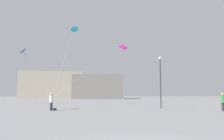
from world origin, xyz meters
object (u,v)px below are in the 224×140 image
(person_in_white, at_px, (51,101))
(building_centre_hall, at_px, (98,87))
(kite_magenta_delta, at_px, (123,48))
(lamppost_east, at_px, (160,74))
(person_in_green, at_px, (223,101))
(kite_cobalt_diamond, at_px, (23,51))
(kite_cyan_diamond, at_px, (74,29))
(building_left_hall, at_px, (54,86))
(handbag_beside_flyer, at_px, (55,109))

(person_in_white, relative_size, building_centre_hall, 0.10)
(kite_magenta_delta, relative_size, lamppost_east, 3.20)
(person_in_green, relative_size, lamppost_east, 0.29)
(kite_cobalt_diamond, height_order, building_centre_hall, building_centre_hall)
(kite_cyan_diamond, height_order, building_left_hall, kite_cyan_diamond)
(handbag_beside_flyer, bearing_deg, kite_cyan_diamond, 87.73)
(person_in_green, relative_size, building_centre_hall, 0.10)
(person_in_green, xyz_separation_m, building_left_hall, (-29.72, 70.43, 4.12))
(person_in_white, relative_size, lamppost_east, 0.29)
(kite_magenta_delta, bearing_deg, person_in_white, -117.26)
(building_left_hall, height_order, lamppost_east, building_left_hall)
(kite_cobalt_diamond, relative_size, building_left_hall, 0.20)
(person_in_white, xyz_separation_m, lamppost_east, (11.98, 2.55, 2.98))
(person_in_green, relative_size, building_left_hall, 0.07)
(building_left_hall, xyz_separation_m, building_centre_hall, (18.00, -12.69, -0.89))
(person_in_green, bearing_deg, kite_magenta_delta, -143.54)
(person_in_white, xyz_separation_m, handbag_beside_flyer, (0.35, 0.10, -0.85))
(person_in_green, height_order, handbag_beside_flyer, person_in_green)
(person_in_white, xyz_separation_m, kite_cyan_diamond, (0.83, 12.29, 11.09))
(kite_cyan_diamond, relative_size, handbag_beside_flyer, 41.18)
(person_in_green, bearing_deg, kite_cyan_diamond, -115.34)
(person_in_white, bearing_deg, kite_cyan_diamond, 143.78)
(handbag_beside_flyer, bearing_deg, building_centre_hall, 85.15)
(person_in_green, xyz_separation_m, kite_magenta_delta, (-7.41, 20.12, 9.47))
(building_centre_hall, bearing_deg, person_in_green, -78.52)
(person_in_white, bearing_deg, kite_cobalt_diamond, -118.18)
(kite_magenta_delta, bearing_deg, kite_cobalt_diamond, -123.75)
(kite_cyan_diamond, height_order, kite_magenta_delta, kite_cyan_diamond)
(kite_cyan_diamond, xyz_separation_m, kite_magenta_delta, (8.56, 5.94, -1.63))
(person_in_white, relative_size, kite_cobalt_diamond, 0.35)
(person_in_green, bearing_deg, lamppost_east, -116.31)
(person_in_white, distance_m, kite_cyan_diamond, 16.58)
(kite_cobalt_diamond, height_order, lamppost_east, kite_cobalt_diamond)
(building_centre_hall, bearing_deg, person_in_white, -95.20)
(person_in_green, distance_m, building_centre_hall, 59.00)
(person_in_white, relative_size, kite_magenta_delta, 0.09)
(building_centre_hall, bearing_deg, lamppost_east, -82.62)
(person_in_green, height_order, lamppost_east, lamppost_east)
(building_left_hall, bearing_deg, person_in_green, -67.12)
(building_left_hall, height_order, handbag_beside_flyer, building_left_hall)
(person_in_green, distance_m, handbag_beside_flyer, 16.59)
(kite_magenta_delta, bearing_deg, person_in_green, -69.79)
(building_centre_hall, distance_m, lamppost_east, 53.75)
(kite_cobalt_diamond, distance_m, building_left_hall, 69.49)
(kite_cyan_diamond, xyz_separation_m, building_centre_hall, (4.24, 43.56, -7.87))
(person_in_green, distance_m, kite_cobalt_diamond, 20.42)
(person_in_white, xyz_separation_m, kite_cobalt_diamond, (-2.93, -0.21, 4.98))
(person_in_green, height_order, kite_cobalt_diamond, kite_cobalt_diamond)
(building_centre_hall, bearing_deg, kite_cobalt_diamond, -98.13)
(person_in_white, height_order, kite_magenta_delta, kite_magenta_delta)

